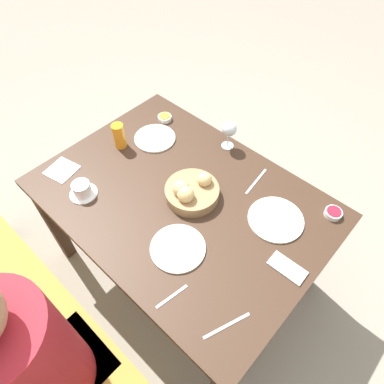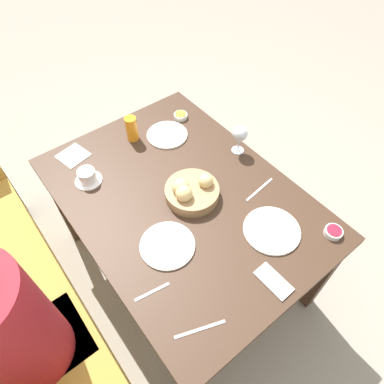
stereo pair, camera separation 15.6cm
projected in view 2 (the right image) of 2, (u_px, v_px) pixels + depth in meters
ground_plane at (184, 266)px, 2.14m from camera, size 10.00×10.00×0.00m
dining_table at (182, 207)px, 1.66m from camera, size 1.33×0.95×0.71m
seated_person at (27, 346)px, 1.35m from camera, size 0.33×0.43×1.23m
bread_basket at (191, 191)px, 1.55m from camera, size 0.25×0.25×0.12m
plate_near_left at (272, 230)px, 1.47m from camera, size 0.25×0.25×0.01m
plate_near_right at (167, 135)px, 1.85m from camera, size 0.22×0.22×0.01m
plate_far_center at (168, 245)px, 1.42m from camera, size 0.23×0.23×0.01m
juice_glass at (132, 129)px, 1.78m from camera, size 0.06×0.06×0.14m
wine_glass at (240, 134)px, 1.69m from camera, size 0.08×0.08×0.16m
coffee_cup at (87, 177)px, 1.62m from camera, size 0.13×0.13×0.07m
jam_bowl_berry at (333, 232)px, 1.45m from camera, size 0.08×0.08×0.03m
jam_bowl_honey at (181, 116)px, 1.93m from camera, size 0.08×0.08×0.03m
fork_silver at (260, 189)px, 1.61m from camera, size 0.03×0.19×0.00m
knife_silver at (200, 329)px, 1.21m from camera, size 0.08×0.18×0.00m
spoon_coffee at (152, 292)px, 1.30m from camera, size 0.03×0.14×0.00m
napkin at (73, 156)px, 1.75m from camera, size 0.16×0.16×0.00m
cell_phone at (274, 281)px, 1.32m from camera, size 0.15×0.08×0.01m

